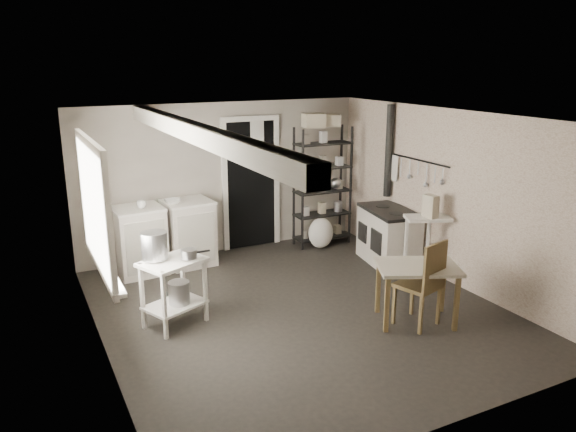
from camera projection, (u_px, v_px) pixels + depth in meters
name	position (u px, v px, depth m)	size (l,w,h in m)	color
floor	(299.00, 310.00, 6.75)	(5.00, 5.00, 0.00)	black
ceiling	(300.00, 117.00, 6.13)	(5.00, 5.00, 0.00)	beige
wall_back	(223.00, 178.00, 8.59)	(4.50, 0.02, 2.30)	#A2988A
wall_front	(453.00, 298.00, 4.29)	(4.50, 0.02, 2.30)	#A2988A
wall_left	(96.00, 247.00, 5.46)	(0.02, 5.00, 2.30)	#A2988A
wall_right	(450.00, 197.00, 7.42)	(0.02, 5.00, 2.30)	#A2988A
window	(93.00, 207.00, 5.55)	(0.12, 1.76, 1.28)	white
doorway	(251.00, 185.00, 8.80)	(0.96, 0.10, 2.08)	white
ceiling_beam	(195.00, 132.00, 5.63)	(0.18, 5.00, 0.18)	white
wallpaper_panel	(449.00, 197.00, 7.41)	(0.01, 5.00, 2.30)	beige
utensil_rail	(419.00, 161.00, 7.80)	(0.06, 1.20, 0.44)	#A5A5A7
prep_table	(174.00, 292.00, 6.28)	(0.68, 0.48, 0.77)	white
stockpot	(154.00, 246.00, 6.15)	(0.28, 0.28, 0.30)	#A5A5A7
saucepan	(189.00, 254.00, 6.16)	(0.18, 0.18, 0.10)	#A5A5A7
bucket	(179.00, 293.00, 6.29)	(0.24, 0.24, 0.26)	#A5A5A7
base_cabinets	(165.00, 238.00, 7.98)	(1.45, 0.62, 0.96)	beige
mixing_bowl	(172.00, 203.00, 7.88)	(0.30, 0.30, 0.07)	silver
counter_cup	(142.00, 207.00, 7.63)	(0.13, 0.13, 0.10)	silver
shelf_rack	(322.00, 187.00, 8.93)	(0.90, 0.35, 1.90)	black
shelf_jar	(307.00, 162.00, 8.67)	(0.09, 0.09, 0.20)	silver
storage_box_a	(313.00, 120.00, 8.58)	(0.31, 0.27, 0.21)	beige
storage_box_b	(331.00, 120.00, 8.73)	(0.28, 0.26, 0.18)	beige
stove	(388.00, 235.00, 8.19)	(0.58, 1.04, 0.82)	beige
stovepipe	(389.00, 151.00, 8.33)	(0.10, 0.10, 1.31)	black
side_ledge	(426.00, 251.00, 7.53)	(0.59, 0.32, 0.91)	white
oats_box	(430.00, 210.00, 7.33)	(0.12, 0.20, 0.30)	beige
work_table	(416.00, 290.00, 6.37)	(0.90, 0.63, 0.68)	beige
table_cup	(443.00, 254.00, 6.28)	(0.10, 0.10, 0.10)	silver
chair	(418.00, 284.00, 6.27)	(0.42, 0.44, 1.01)	brown
flour_sack	(321.00, 233.00, 8.92)	(0.41, 0.35, 0.49)	silver
floor_crock	(420.00, 285.00, 7.31)	(0.13, 0.13, 0.17)	silver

